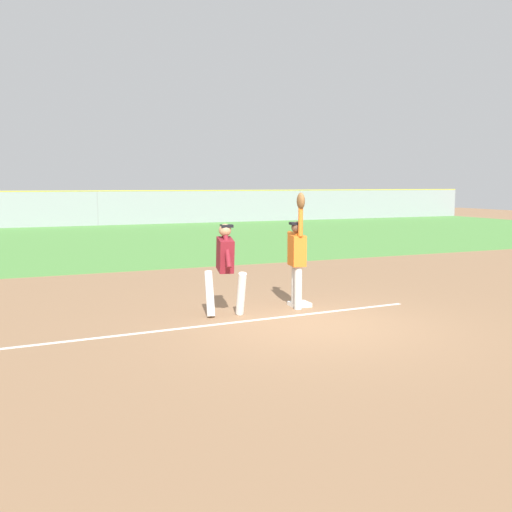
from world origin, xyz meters
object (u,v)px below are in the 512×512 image
at_px(first_base, 300,304).
at_px(fielder, 297,252).
at_px(runner, 225,263).
at_px(parked_car_white, 62,213).
at_px(parked_car_silver, 213,210).
at_px(baseball, 300,218).
at_px(parked_car_red, 145,211).

bearing_deg(first_base, fielder, -131.80).
xyz_separation_m(first_base, runner, (-1.68, -0.27, 0.96)).
relative_size(fielder, runner, 1.33).
distance_m(first_base, parked_car_white, 27.76).
distance_m(fielder, parked_car_silver, 28.64).
height_order(first_base, parked_car_silver, parked_car_silver).
xyz_separation_m(fielder, parked_car_silver, (7.73, 27.57, -0.45)).
xyz_separation_m(first_base, baseball, (0.02, 0.06, 1.73)).
xyz_separation_m(parked_car_white, parked_car_silver, (9.89, -0.25, 0.00)).
relative_size(first_base, runner, 0.22).
bearing_deg(fielder, first_base, -121.71).
bearing_deg(parked_car_red, parked_car_silver, -9.52).
height_order(runner, baseball, baseball).
height_order(fielder, parked_car_silver, fielder).
bearing_deg(runner, parked_car_silver, 81.11).
height_order(runner, parked_car_silver, runner).
xyz_separation_m(first_base, fielder, (-0.15, -0.17, 1.08)).
distance_m(first_base, parked_car_red, 27.96).
bearing_deg(runner, fielder, 13.28).
xyz_separation_m(first_base, parked_car_white, (-2.31, 27.66, 0.63)).
distance_m(runner, parked_car_white, 27.93).
distance_m(baseball, parked_car_white, 27.72).
relative_size(runner, parked_car_red, 0.38).
bearing_deg(parked_car_red, fielder, -101.01).
xyz_separation_m(runner, parked_car_red, (4.62, 28.06, -0.32)).
xyz_separation_m(baseball, parked_car_red, (2.93, 27.74, -1.09)).
height_order(fielder, runner, fielder).
height_order(baseball, parked_car_white, baseball).
relative_size(baseball, parked_car_red, 0.02).
bearing_deg(first_base, parked_car_red, 83.96).
relative_size(fielder, parked_car_silver, 0.50).
bearing_deg(first_base, parked_car_white, 94.78).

